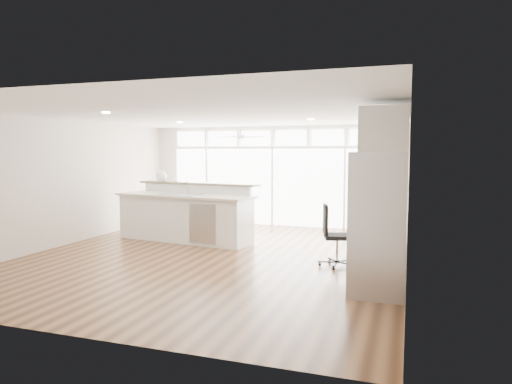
% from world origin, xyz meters
% --- Properties ---
extents(floor, '(7.00, 8.00, 0.02)m').
position_xyz_m(floor, '(0.00, 0.00, -0.01)').
color(floor, '#492B16').
rests_on(floor, ground).
extents(ceiling, '(7.00, 8.00, 0.02)m').
position_xyz_m(ceiling, '(0.00, 0.00, 2.70)').
color(ceiling, white).
rests_on(ceiling, wall_back).
extents(wall_back, '(7.00, 0.04, 2.70)m').
position_xyz_m(wall_back, '(0.00, 4.00, 1.35)').
color(wall_back, beige).
rests_on(wall_back, floor).
extents(wall_front, '(7.00, 0.04, 2.70)m').
position_xyz_m(wall_front, '(0.00, -4.00, 1.35)').
color(wall_front, beige).
rests_on(wall_front, floor).
extents(wall_left, '(0.04, 8.00, 2.70)m').
position_xyz_m(wall_left, '(-3.50, 0.00, 1.35)').
color(wall_left, beige).
rests_on(wall_left, floor).
extents(wall_right, '(0.04, 8.00, 2.70)m').
position_xyz_m(wall_right, '(3.50, 0.00, 1.35)').
color(wall_right, beige).
rests_on(wall_right, floor).
extents(glass_wall, '(5.80, 0.06, 2.08)m').
position_xyz_m(glass_wall, '(0.00, 3.94, 1.05)').
color(glass_wall, white).
rests_on(glass_wall, wall_back).
extents(transom_row, '(5.90, 0.06, 0.40)m').
position_xyz_m(transom_row, '(0.00, 3.94, 2.38)').
color(transom_row, white).
rests_on(transom_row, wall_back).
extents(desk_window, '(0.04, 0.85, 0.85)m').
position_xyz_m(desk_window, '(3.46, 0.30, 1.55)').
color(desk_window, white).
rests_on(desk_window, wall_right).
extents(ceiling_fan, '(1.16, 1.16, 0.32)m').
position_xyz_m(ceiling_fan, '(-0.50, 2.80, 2.48)').
color(ceiling_fan, silver).
rests_on(ceiling_fan, ceiling).
extents(recessed_lights, '(3.40, 3.00, 0.02)m').
position_xyz_m(recessed_lights, '(0.00, 0.20, 2.68)').
color(recessed_lights, white).
rests_on(recessed_lights, ceiling).
extents(oven_cabinet, '(0.64, 1.20, 2.50)m').
position_xyz_m(oven_cabinet, '(3.17, 1.80, 1.25)').
color(oven_cabinet, white).
rests_on(oven_cabinet, floor).
extents(desk_nook, '(0.72, 1.30, 0.76)m').
position_xyz_m(desk_nook, '(3.13, 0.30, 0.38)').
color(desk_nook, white).
rests_on(desk_nook, floor).
extents(upper_cabinets, '(0.64, 1.30, 0.64)m').
position_xyz_m(upper_cabinets, '(3.17, 0.30, 2.35)').
color(upper_cabinets, white).
rests_on(upper_cabinets, wall_right).
extents(refrigerator, '(0.76, 0.90, 2.00)m').
position_xyz_m(refrigerator, '(3.11, -1.35, 1.00)').
color(refrigerator, '#B6B7BB').
rests_on(refrigerator, floor).
extents(fridge_cabinet, '(0.64, 0.90, 0.60)m').
position_xyz_m(fridge_cabinet, '(3.17, -1.35, 2.30)').
color(fridge_cabinet, white).
rests_on(fridge_cabinet, wall_right).
extents(framed_photos, '(0.06, 0.22, 0.80)m').
position_xyz_m(framed_photos, '(3.46, 0.92, 1.40)').
color(framed_photos, black).
rests_on(framed_photos, wall_right).
extents(kitchen_island, '(3.39, 1.66, 1.29)m').
position_xyz_m(kitchen_island, '(-1.27, 1.23, 0.65)').
color(kitchen_island, white).
rests_on(kitchen_island, floor).
extents(rug, '(1.12, 0.96, 0.01)m').
position_xyz_m(rug, '(2.95, 0.90, 0.01)').
color(rug, '#321C10').
rests_on(rug, floor).
extents(office_chair, '(0.68, 0.65, 1.08)m').
position_xyz_m(office_chair, '(2.34, -0.00, 0.54)').
color(office_chair, black).
rests_on(office_chair, floor).
extents(fishbowl, '(0.29, 0.29, 0.25)m').
position_xyz_m(fishbowl, '(-2.15, 1.76, 1.42)').
color(fishbowl, white).
rests_on(fishbowl, kitchen_island).
extents(monitor, '(0.12, 0.52, 0.43)m').
position_xyz_m(monitor, '(3.05, 0.30, 0.97)').
color(monitor, black).
rests_on(monitor, desk_nook).
extents(keyboard, '(0.17, 0.35, 0.02)m').
position_xyz_m(keyboard, '(2.88, 0.30, 0.77)').
color(keyboard, silver).
rests_on(keyboard, desk_nook).
extents(potted_plant, '(0.27, 0.30, 0.23)m').
position_xyz_m(potted_plant, '(3.17, 1.80, 2.61)').
color(potted_plant, '#295C27').
rests_on(potted_plant, oven_cabinet).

